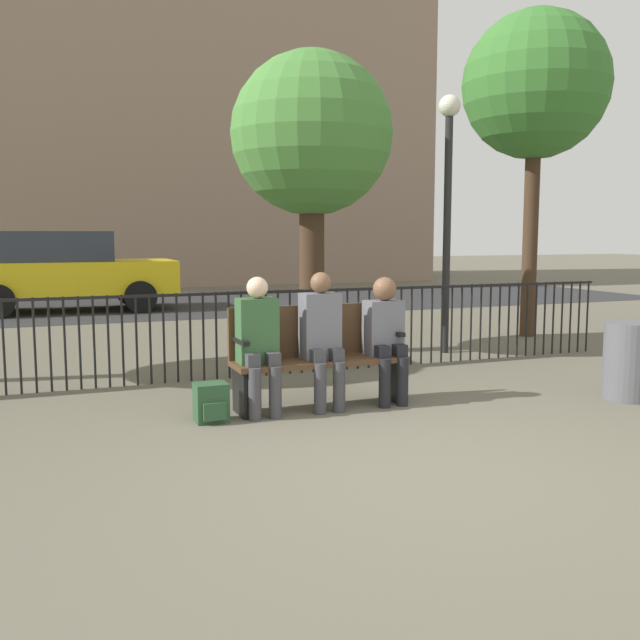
% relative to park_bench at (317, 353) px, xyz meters
% --- Properties ---
extents(ground_plane, '(80.00, 80.00, 0.00)m').
position_rel_park_bench_xyz_m(ground_plane, '(0.00, -2.06, -0.49)').
color(ground_plane, '#605B4C').
extents(park_bench, '(1.59, 0.45, 0.92)m').
position_rel_park_bench_xyz_m(park_bench, '(0.00, 0.00, 0.00)').
color(park_bench, '#4C331E').
rests_on(park_bench, ground).
extents(seated_person_0, '(0.34, 0.39, 1.20)m').
position_rel_park_bench_xyz_m(seated_person_0, '(-0.59, -0.13, 0.18)').
color(seated_person_0, '#3D3D42').
rests_on(seated_person_0, ground).
extents(seated_person_1, '(0.34, 0.39, 1.23)m').
position_rel_park_bench_xyz_m(seated_person_1, '(0.00, -0.13, 0.19)').
color(seated_person_1, '#3D3D42').
rests_on(seated_person_1, ground).
extents(seated_person_2, '(0.34, 0.39, 1.17)m').
position_rel_park_bench_xyz_m(seated_person_2, '(0.63, -0.13, 0.17)').
color(seated_person_2, black).
rests_on(seated_person_2, ground).
extents(backpack, '(0.27, 0.26, 0.33)m').
position_rel_park_bench_xyz_m(backpack, '(-1.03, -0.21, -0.33)').
color(backpack, '#284C2D').
rests_on(backpack, ground).
extents(fence_railing, '(9.01, 0.03, 0.95)m').
position_rel_park_bench_xyz_m(fence_railing, '(-0.02, 1.50, 0.07)').
color(fence_railing, black).
rests_on(fence_railing, ground).
extents(tree_1, '(2.17, 2.17, 4.85)m').
position_rel_park_bench_xyz_m(tree_1, '(4.64, 2.99, 3.24)').
color(tree_1, '#422D1E').
rests_on(tree_1, ground).
extents(tree_2, '(2.06, 2.06, 3.87)m').
position_rel_park_bench_xyz_m(tree_2, '(0.97, 2.69, 2.30)').
color(tree_2, '#422D1E').
rests_on(tree_2, ground).
extents(lamp_post, '(0.28, 0.28, 3.33)m').
position_rel_park_bench_xyz_m(lamp_post, '(2.65, 2.12, 1.74)').
color(lamp_post, black).
rests_on(lamp_post, ground).
extents(street_surface, '(24.00, 6.00, 0.01)m').
position_rel_park_bench_xyz_m(street_surface, '(0.00, 9.94, -0.49)').
color(street_surface, '#2B2B2D').
rests_on(street_surface, ground).
extents(parked_car_0, '(4.20, 1.94, 1.62)m').
position_rel_park_bench_xyz_m(parked_car_0, '(-1.87, 9.34, 0.35)').
color(parked_car_0, yellow).
rests_on(parked_car_0, ground).
extents(trash_bin, '(0.48, 0.48, 0.74)m').
position_rel_park_bench_xyz_m(trash_bin, '(2.86, -0.85, -0.12)').
color(trash_bin, '#56565B').
rests_on(trash_bin, ground).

